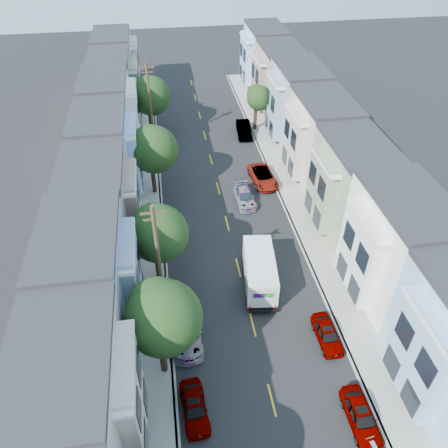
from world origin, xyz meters
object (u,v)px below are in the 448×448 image
parked_left_b (194,407)px  utility_pole_near (159,265)px  tree_b (162,318)px  lead_sedan (245,197)px  utility_pole_far (151,107)px  parked_right_a (361,416)px  parked_right_b (327,334)px  parked_left_d (176,233)px  parked_right_d (244,129)px  fedex_truck (260,271)px  tree_c (158,234)px  parked_left_c (186,330)px  tree_e (150,96)px  tree_far_r (258,98)px  tree_d (153,150)px  parked_right_c (263,177)px

parked_left_b → utility_pole_near: bearing=95.7°
tree_b → utility_pole_near: size_ratio=0.78×
lead_sedan → utility_pole_far: bearing=122.7°
parked_right_a → parked_right_b: (0.00, 6.03, -0.04)m
parked_right_a → utility_pole_near: bearing=138.0°
parked_left_b → parked_left_d: size_ratio=1.06×
parked_right_d → parked_right_a: bearing=-85.3°
fedex_truck → parked_left_d: bearing=139.4°
parked_right_d → utility_pole_far: bearing=-168.2°
parked_right_b → utility_pole_near: bearing=158.8°
tree_b → tree_c: size_ratio=1.09×
parked_left_c → utility_pole_near: bearing=121.7°
tree_e → tree_c: bearing=-90.0°
tree_c → tree_far_r: bearing=62.2°
parked_right_b → tree_c: bearing=144.3°
tree_d → parked_right_a: (11.20, -26.38, -4.35)m
fedex_truck → lead_sedan: size_ratio=1.42×
tree_c → utility_pole_near: size_ratio=0.71×
tree_d → parked_right_a: size_ratio=1.82×
tree_e → fedex_truck: tree_e is taller
lead_sedan → parked_right_a: 23.51m
tree_b → parked_left_b: tree_b is taller
utility_pole_near → parked_right_a: size_ratio=2.46×
utility_pole_far → tree_far_r: bearing=11.5°
tree_b → tree_d: (0.00, 21.07, -0.38)m
parked_right_b → parked_right_d: size_ratio=0.84×
tree_e → parked_right_c: bearing=-49.5°
lead_sedan → parked_left_c: parked_left_c is taller
tree_d → parked_right_d: (11.20, 11.15, -4.24)m
lead_sedan → tree_far_r: bearing=72.2°
tree_b → fedex_truck: tree_b is taller
tree_b → tree_d: size_ratio=1.05×
tree_b → utility_pole_near: utility_pole_near is taller
utility_pole_far → parked_left_c: 28.69m
tree_b → parked_left_b: 5.91m
tree_e → parked_left_b: tree_e is taller
tree_e → parked_left_c: bearing=-87.5°
tree_c → parked_left_b: size_ratio=1.79×
tree_b → fedex_truck: size_ratio=1.29×
tree_c → parked_right_d: (11.20, 23.75, -4.08)m
lead_sedan → parked_right_b: lead_sedan is taller
parked_left_d → parked_right_b: bearing=-53.0°
parked_right_b → parked_left_b: bearing=-159.0°
tree_b → parked_right_b: size_ratio=2.02×
tree_d → parked_left_b: bearing=-86.7°
parked_right_a → parked_right_c: bearing=90.2°
tree_far_r → utility_pole_near: utility_pole_near is taller
parked_left_c → utility_pole_far: bearing=93.4°
tree_e → utility_pole_far: 3.50m
tree_d → tree_e: bearing=90.0°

